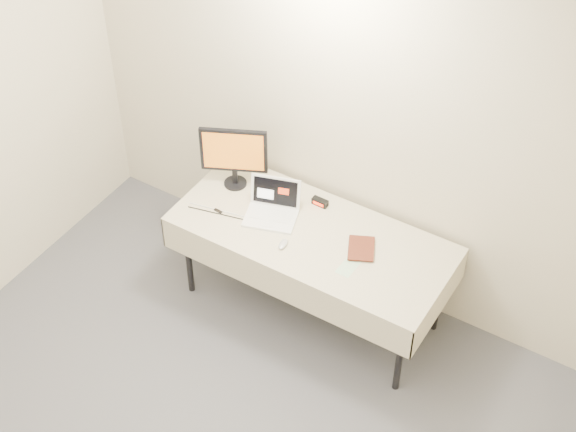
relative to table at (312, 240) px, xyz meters
The scene contains 9 objects.
back_wall 0.81m from the table, 90.00° to the left, with size 4.00×0.10×2.70m, color beige.
table is the anchor object (origin of this frame).
laptop 0.34m from the table, behind, with size 0.41×0.38×0.24m.
monitor 0.79m from the table, 168.21° to the left, with size 0.42×0.22×0.47m.
book 0.32m from the table, ahead, with size 0.17×0.02×0.22m, color maroon.
alarm_clock 0.30m from the table, 109.79° to the left, with size 0.11×0.05×0.05m.
clicker 0.23m from the table, 118.02° to the right, with size 0.05×0.10×0.02m, color #B5B5B7.
paper_form 0.37m from the table, 16.41° to the right, with size 0.10×0.25×0.00m, color #B7E5B6.
usb_dongle 0.66m from the table, 167.11° to the right, with size 0.06×0.02×0.01m, color black.
Camera 1 is at (2.02, -1.55, 4.75)m, focal length 55.00 mm.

